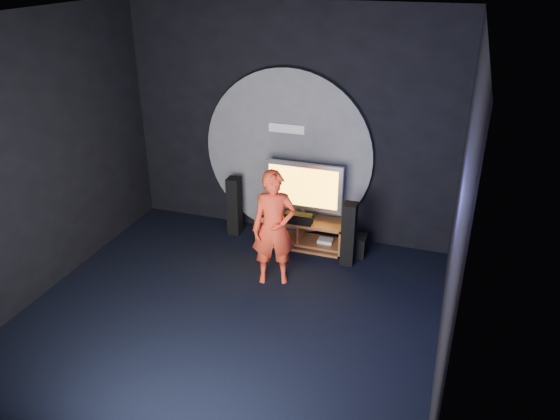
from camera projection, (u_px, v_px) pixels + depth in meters
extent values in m
plane|color=black|center=(226.00, 318.00, 6.71)|extent=(5.00, 5.00, 0.00)
cube|color=black|center=(289.00, 124.00, 8.09)|extent=(5.00, 0.04, 3.50)
cube|color=black|center=(73.00, 320.00, 3.81)|extent=(5.00, 0.04, 3.50)
cube|color=black|center=(33.00, 162.00, 6.67)|extent=(0.04, 5.00, 3.50)
cube|color=black|center=(458.00, 220.00, 5.24)|extent=(0.04, 5.00, 3.50)
cube|color=black|center=(211.00, 18.00, 5.20)|extent=(5.00, 5.00, 0.01)
cylinder|color=#515156|center=(288.00, 154.00, 8.24)|extent=(2.60, 0.08, 2.60)
cube|color=white|center=(287.00, 129.00, 8.01)|extent=(0.55, 0.03, 0.13)
cube|color=#9E5830|center=(301.00, 220.00, 8.18)|extent=(1.33, 0.45, 0.04)
cube|color=#9E5830|center=(301.00, 239.00, 8.32)|extent=(1.29, 0.42, 0.04)
cube|color=#9E5830|center=(261.00, 226.00, 8.45)|extent=(0.04, 0.45, 0.45)
cube|color=#9E5830|center=(343.00, 239.00, 8.08)|extent=(0.04, 0.45, 0.45)
cube|color=#9E5830|center=(301.00, 230.00, 8.25)|extent=(0.03, 0.40, 0.29)
cube|color=#9E5830|center=(301.00, 244.00, 8.35)|extent=(1.33, 0.45, 0.04)
cube|color=silver|center=(325.00, 241.00, 8.19)|extent=(0.22, 0.16, 0.05)
cube|color=#B3B3BA|center=(303.00, 216.00, 8.22)|extent=(0.36, 0.22, 0.04)
cylinder|color=#B3B3BA|center=(303.00, 212.00, 8.19)|extent=(0.07, 0.07, 0.10)
cube|color=#B3B3BA|center=(303.00, 186.00, 8.01)|extent=(1.17, 0.06, 0.73)
cube|color=#FFAC23|center=(303.00, 187.00, 7.98)|extent=(1.05, 0.01, 0.60)
cube|color=black|center=(299.00, 219.00, 8.01)|extent=(0.40, 0.15, 0.15)
cube|color=black|center=(262.00, 216.00, 8.23)|extent=(0.18, 0.05, 0.02)
cube|color=black|center=(234.00, 206.00, 8.53)|extent=(0.19, 0.21, 0.94)
cube|color=black|center=(349.00, 234.00, 7.69)|extent=(0.19, 0.21, 0.94)
cube|color=black|center=(356.00, 245.00, 8.04)|extent=(0.29, 0.29, 0.31)
imported|color=#F13C20|center=(274.00, 228.00, 7.14)|extent=(0.67, 0.55, 1.59)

